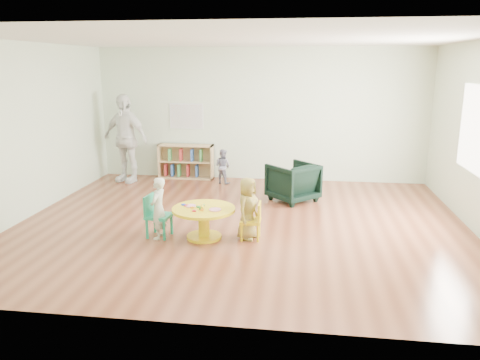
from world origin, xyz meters
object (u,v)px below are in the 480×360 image
at_px(toddler, 223,166).
at_px(adult_caretaker, 125,138).
at_px(bookshelf, 186,162).
at_px(child_left, 158,208).
at_px(kid_chair_right, 253,220).
at_px(armchair, 293,182).
at_px(kid_chair_left, 156,214).
at_px(child_right, 248,208).
at_px(activity_table, 204,217).

xyz_separation_m(toddler, adult_caretaker, (-2.07, -0.10, 0.56)).
xyz_separation_m(bookshelf, adult_caretaker, (-1.18, -0.47, 0.56)).
height_order(bookshelf, child_left, child_left).
xyz_separation_m(kid_chair_right, bookshelf, (-1.88, 3.52, 0.08)).
relative_size(kid_chair_right, adult_caretaker, 0.29).
bearing_deg(armchair, kid_chair_left, 4.17).
relative_size(kid_chair_left, bookshelf, 0.52).
relative_size(child_left, child_right, 0.99).
bearing_deg(kid_chair_left, armchair, 144.93).
distance_m(child_right, toddler, 3.27).
distance_m(activity_table, child_right, 0.64).
bearing_deg(child_right, adult_caretaker, 62.66).
bearing_deg(bookshelf, child_right, -62.93).
distance_m(kid_chair_right, bookshelf, 3.99).
xyz_separation_m(activity_table, bookshelf, (-1.17, 3.57, 0.05)).
bearing_deg(adult_caretaker, kid_chair_right, -26.26).
distance_m(kid_chair_right, armchair, 2.10).
relative_size(kid_chair_right, child_right, 0.60).
bearing_deg(toddler, bookshelf, 2.18).
xyz_separation_m(bookshelf, toddler, (0.89, -0.37, -0.00)).
height_order(toddler, adult_caretaker, adult_caretaker).
bearing_deg(kid_chair_right, kid_chair_left, 91.81).
height_order(kid_chair_right, armchair, armchair).
xyz_separation_m(bookshelf, child_left, (0.53, -3.66, 0.08)).
bearing_deg(child_left, child_right, 104.47).
relative_size(kid_chair_left, toddler, 0.85).
bearing_deg(toddler, armchair, 167.80).
bearing_deg(child_left, adult_caretaker, -144.69).
distance_m(bookshelf, toddler, 0.96).
bearing_deg(adult_caretaker, bookshelf, 40.33).
distance_m(bookshelf, child_left, 3.70).
distance_m(kid_chair_left, child_right, 1.33).
distance_m(bookshelf, armchair, 2.80).
bearing_deg(armchair, activity_table, 16.28).
xyz_separation_m(kid_chair_left, toddler, (0.42, 3.22, 0.03)).
xyz_separation_m(bookshelf, armchair, (2.38, -1.48, -0.01)).
height_order(kid_chair_right, toddler, toddler).
distance_m(kid_chair_left, child_left, 0.15).
distance_m(armchair, adult_caretaker, 3.74).
height_order(armchair, toddler, toddler).
distance_m(child_left, child_right, 1.27).
xyz_separation_m(kid_chair_right, adult_caretaker, (-3.05, 3.05, 0.64)).
height_order(bookshelf, child_right, child_right).
xyz_separation_m(kid_chair_right, toddler, (-0.99, 3.15, 0.07)).
bearing_deg(child_right, child_left, 115.56).
height_order(bookshelf, armchair, bookshelf).
xyz_separation_m(activity_table, child_right, (0.62, 0.07, 0.14)).
xyz_separation_m(kid_chair_left, adult_caretaker, (-1.64, 3.12, 0.59)).
xyz_separation_m(armchair, child_left, (-1.85, -2.18, 0.10)).
relative_size(activity_table, toddler, 1.24).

